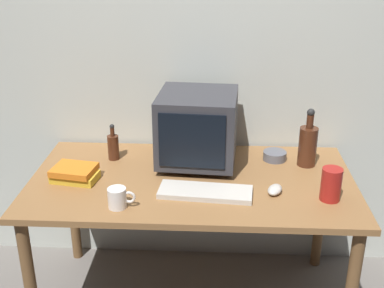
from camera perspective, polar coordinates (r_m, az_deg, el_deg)
name	(u,v)px	position (r m, az deg, el deg)	size (l,w,h in m)	color
back_wall	(197,50)	(2.66, 0.54, 10.81)	(4.00, 0.08, 2.50)	beige
desk	(192,194)	(2.42, 0.00, -5.72)	(1.55, 0.82, 0.73)	olive
crt_monitor	(197,128)	(2.47, 0.63, 1.86)	(0.41, 0.41, 0.37)	#333338
keyboard	(205,192)	(2.24, 1.55, -5.54)	(0.42, 0.15, 0.02)	beige
computer_mouse	(275,190)	(2.28, 9.51, -5.21)	(0.06, 0.10, 0.04)	beige
bottle_tall	(308,144)	(2.54, 13.18, -0.06)	(0.09, 0.09, 0.30)	#472314
bottle_short	(113,146)	(2.59, -9.05, -0.24)	(0.06, 0.06, 0.19)	#472314
book_stack	(75,174)	(2.42, -13.36, -3.32)	(0.23, 0.19, 0.07)	gold
mug	(118,198)	(2.15, -8.52, -6.15)	(0.12, 0.08, 0.09)	white
cd_spindle	(275,156)	(2.61, 9.49, -1.33)	(0.12, 0.12, 0.04)	#595B66
metal_canister	(331,184)	(2.25, 15.71, -4.49)	(0.09, 0.09, 0.15)	#A51E19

